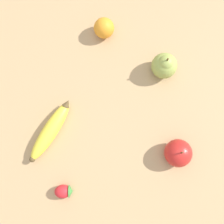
# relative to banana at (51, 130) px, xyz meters

# --- Properties ---
(ground_plane) EXTENTS (3.00, 3.00, 0.00)m
(ground_plane) POSITION_rel_banana_xyz_m (0.09, 0.15, -0.02)
(ground_plane) COLOR tan
(banana) EXTENTS (0.09, 0.22, 0.04)m
(banana) POSITION_rel_banana_xyz_m (0.00, 0.00, 0.00)
(banana) COLOR yellow
(banana) RESTS_ON ground_plane
(orange) EXTENTS (0.07, 0.07, 0.07)m
(orange) POSITION_rel_banana_xyz_m (-0.11, 0.35, 0.01)
(orange) COLOR orange
(orange) RESTS_ON ground_plane
(pear) EXTENTS (0.08, 0.08, 0.10)m
(pear) POSITION_rel_banana_xyz_m (0.12, 0.38, 0.02)
(pear) COLOR #99A84C
(pear) RESTS_ON ground_plane
(strawberry) EXTENTS (0.06, 0.06, 0.04)m
(strawberry) POSITION_rel_banana_xyz_m (0.16, -0.10, -0.00)
(strawberry) COLOR red
(strawberry) RESTS_ON ground_plane
(apple) EXTENTS (0.08, 0.08, 0.09)m
(apple) POSITION_rel_banana_xyz_m (0.32, 0.21, 0.01)
(apple) COLOR red
(apple) RESTS_ON ground_plane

